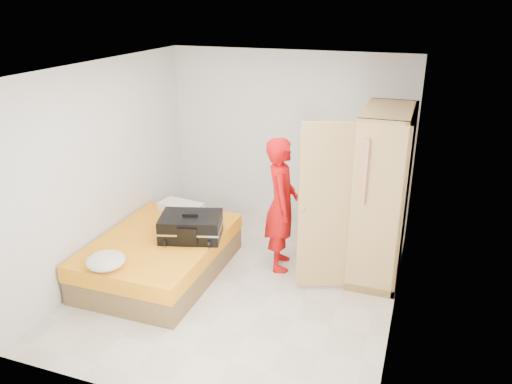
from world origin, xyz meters
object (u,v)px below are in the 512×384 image
(person, at_px, (281,204))
(suitcase, at_px, (191,227))
(bed, at_px, (161,255))
(wardrobe, at_px, (377,200))
(round_cushion, at_px, (106,261))

(person, distance_m, suitcase, 1.16)
(bed, relative_size, suitcase, 2.31)
(wardrobe, xyz_separation_m, round_cushion, (-2.69, -1.75, -0.42))
(bed, bearing_deg, wardrobe, 20.17)
(round_cushion, bearing_deg, bed, 77.56)
(suitcase, bearing_deg, round_cushion, -135.83)
(person, height_order, suitcase, person)
(bed, height_order, wardrobe, wardrobe)
(bed, height_order, suitcase, suitcase)
(wardrobe, distance_m, person, 1.17)
(person, bearing_deg, round_cushion, 118.05)
(bed, distance_m, round_cushion, 0.91)
(round_cushion, bearing_deg, wardrobe, 33.08)
(suitcase, relative_size, round_cushion, 2.04)
(person, xyz_separation_m, suitcase, (-0.99, -0.55, -0.22))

